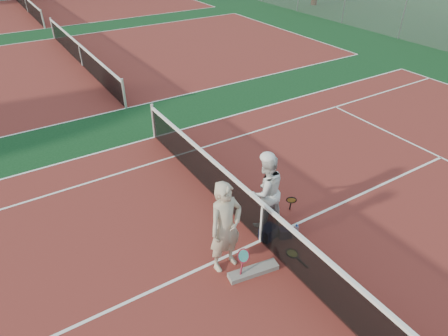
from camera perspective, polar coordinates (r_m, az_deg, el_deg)
The scene contains 17 objects.
ground at distance 8.69m, azimuth 5.24°, elevation -10.31°, with size 130.00×130.00×0.00m, color #0D3316.
court_main at distance 8.69m, azimuth 5.24°, elevation -10.29°, with size 23.77×10.97×0.01m, color maroon.
court_far_a at distance 19.76m, azimuth -19.53°, elevation 13.61°, with size 23.77×10.97×0.01m, color maroon.
court_far_b at distance 32.71m, azimuth -26.19°, elevation 19.37°, with size 23.77×10.97×0.01m, color maroon.
net_main at distance 8.35m, azimuth 5.42°, elevation -7.75°, with size 0.10×10.98×1.02m, color black, non-canonical shape.
net_far_a at distance 19.61m, azimuth -19.81°, elevation 15.00°, with size 0.10×10.98×1.02m, color black, non-canonical shape.
net_far_b at distance 32.62m, azimuth -26.42°, elevation 20.22°, with size 0.10×10.98×1.02m, color black, non-canonical shape.
fence_right at distance 23.59m, azimuth 28.59°, elevation 18.38°, with size 54.50×0.06×3.00m, color slate, non-canonical shape.
player_a at distance 7.49m, azimuth 0.23°, elevation -8.45°, with size 0.71×0.47×1.95m, color #BEAF93.
player_b at distance 8.57m, azimuth 5.92°, elevation -3.32°, with size 0.86×0.67×1.78m, color silver.
racket_red at distance 7.86m, azimuth 2.78°, elevation -13.20°, with size 0.32×0.27×0.54m, color maroon, non-canonical shape.
racket_black_held at distance 9.25m, azimuth 9.53°, elevation -5.29°, with size 0.29×0.27×0.55m, color black, non-canonical shape.
racket_spare at distance 8.48m, azimuth 9.73°, elevation -11.93°, with size 0.60×0.27×0.03m, color black, non-canonical shape.
sports_bag_navy at distance 8.68m, azimuth 6.35°, elevation -9.15°, with size 0.37×0.25×0.29m, color black.
sports_bag_purple at distance 8.77m, azimuth 8.72°, elevation -9.14°, with size 0.28×0.19×0.23m, color black.
net_cover_canvas at distance 8.00m, azimuth 4.21°, elevation -14.48°, with size 1.01×0.23×0.11m, color slate.
water_bottle at distance 8.78m, azimuth 10.25°, elevation -8.91°, with size 0.09×0.09×0.30m, color #ABBDD8.
Camera 1 is at (-4.02, -4.91, 5.93)m, focal length 32.00 mm.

